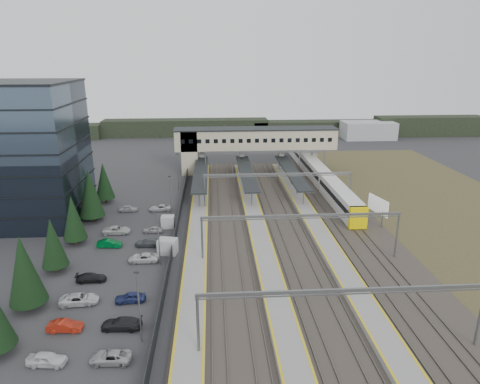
{
  "coord_description": "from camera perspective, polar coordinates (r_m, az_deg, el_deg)",
  "views": [
    {
      "loc": [
        -0.25,
        -63.15,
        28.3
      ],
      "look_at": [
        4.66,
        12.72,
        4.0
      ],
      "focal_mm": 32.0,
      "sensor_mm": 36.0,
      "label": 1
    }
  ],
  "objects": [
    {
      "name": "relay_cabin_far",
      "position": [
        74.83,
        -9.6,
        -3.93
      ],
      "size": [
        2.2,
        1.84,
        2.01
      ],
      "color": "#A0A2A4",
      "rests_on": "ground"
    },
    {
      "name": "train",
      "position": [
        103.75,
        9.95,
        2.89
      ],
      "size": [
        3.08,
        64.37,
        3.88
      ],
      "color": "silver",
      "rests_on": "ground"
    },
    {
      "name": "car_park",
      "position": [
        62.44,
        -15.68,
        -9.32
      ],
      "size": [
        10.61,
        44.63,
        1.28
      ],
      "color": "silver",
      "rests_on": "ground"
    },
    {
      "name": "treeline_far",
      "position": [
        159.3,
        5.09,
        8.5
      ],
      "size": [
        170.0,
        19.0,
        7.0
      ],
      "color": "black",
      "rests_on": "ground"
    },
    {
      "name": "canopies",
      "position": [
        93.66,
        0.87,
        2.64
      ],
      "size": [
        23.1,
        30.0,
        3.28
      ],
      "color": "black",
      "rests_on": "ground"
    },
    {
      "name": "billboard",
      "position": [
        78.59,
        17.91,
        -1.81
      ],
      "size": [
        1.52,
        5.54,
        4.76
      ],
      "color": "slate",
      "rests_on": "ground"
    },
    {
      "name": "rail_corridor",
      "position": [
        74.3,
        4.0,
        -4.47
      ],
      "size": [
        34.0,
        90.0,
        0.92
      ],
      "color": "#352F2A",
      "rests_on": "ground"
    },
    {
      "name": "relay_cabin_near",
      "position": [
        65.21,
        -9.62,
        -7.16
      ],
      "size": [
        3.1,
        2.54,
        2.28
      ],
      "color": "#A0A2A4",
      "rests_on": "ground"
    },
    {
      "name": "gantries",
      "position": [
        70.87,
        6.44,
        -0.73
      ],
      "size": [
        28.4,
        62.28,
        7.17
      ],
      "color": "slate",
      "rests_on": "ground"
    },
    {
      "name": "ground",
      "position": [
        69.2,
        -3.19,
        -6.44
      ],
      "size": [
        220.0,
        220.0,
        0.0
      ],
      "primitive_type": "plane",
      "color": "#2B2B2D",
      "rests_on": "ground"
    },
    {
      "name": "fence",
      "position": [
        73.68,
        -8.32,
        -4.22
      ],
      "size": [
        0.08,
        90.0,
        2.0
      ],
      "color": "#26282B",
      "rests_on": "ground"
    },
    {
      "name": "scrub_east",
      "position": [
        86.55,
        28.15,
        -3.53
      ],
      "size": [
        34.0,
        120.0,
        0.06
      ],
      "color": "#413C23",
      "rests_on": "ground"
    },
    {
      "name": "lampposts",
      "position": [
        69.15,
        -9.92,
        -2.83
      ],
      "size": [
        0.5,
        53.25,
        8.07
      ],
      "color": "slate",
      "rests_on": "ground"
    },
    {
      "name": "footbridge",
      "position": [
        107.39,
        0.62,
        6.79
      ],
      "size": [
        40.4,
        6.4,
        11.2
      ],
      "color": "tan",
      "rests_on": "ground"
    },
    {
      "name": "office_building",
      "position": [
        84.76,
        -28.66,
        4.59
      ],
      "size": [
        24.3,
        18.3,
        24.3
      ],
      "color": "#364657",
      "rests_on": "ground"
    },
    {
      "name": "conifer_row",
      "position": [
        67.36,
        -22.33,
        -4.06
      ],
      "size": [
        4.42,
        49.82,
        9.5
      ],
      "color": "black",
      "rests_on": "ground"
    }
  ]
}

